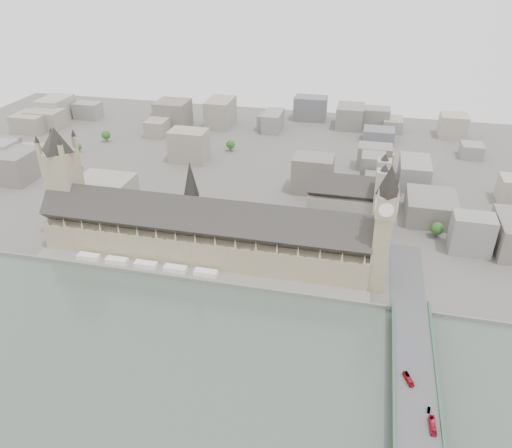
% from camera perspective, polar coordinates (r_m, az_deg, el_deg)
% --- Properties ---
extents(ground, '(900.00, 900.00, 0.00)m').
position_cam_1_polar(ground, '(399.73, -6.79, -5.28)').
color(ground, '#595651').
rests_on(ground, ground).
extents(embankment_wall, '(600.00, 1.50, 3.00)m').
position_cam_1_polar(embankment_wall, '(387.45, -7.53, -6.32)').
color(embankment_wall, slate).
rests_on(embankment_wall, ground).
extents(river_terrace, '(270.00, 15.00, 2.00)m').
position_cam_1_polar(river_terrace, '(393.43, -7.15, -5.76)').
color(river_terrace, slate).
rests_on(river_terrace, ground).
extents(terrace_tents, '(118.00, 7.00, 4.00)m').
position_cam_1_polar(terrace_tents, '(406.13, -12.50, -4.54)').
color(terrace_tents, white).
rests_on(terrace_tents, river_terrace).
extents(palace_of_westminster, '(265.00, 40.73, 55.44)m').
position_cam_1_polar(palace_of_westminster, '(403.16, -6.06, -1.08)').
color(palace_of_westminster, gray).
rests_on(palace_of_westminster, ground).
extents(elizabeth_tower, '(17.00, 17.00, 107.50)m').
position_cam_1_polar(elizabeth_tower, '(357.55, 14.44, 0.37)').
color(elizabeth_tower, gray).
rests_on(elizabeth_tower, ground).
extents(victoria_tower, '(30.00, 30.00, 100.00)m').
position_cam_1_polar(victoria_tower, '(445.76, -21.11, 4.81)').
color(victoria_tower, gray).
rests_on(victoria_tower, ground).
extents(central_tower, '(13.00, 13.00, 48.00)m').
position_cam_1_polar(central_tower, '(395.13, -7.42, 3.95)').
color(central_tower, tan).
rests_on(central_tower, ground).
extents(westminster_bridge, '(25.00, 325.00, 10.25)m').
position_cam_1_polar(westminster_bridge, '(314.28, 17.60, -17.05)').
color(westminster_bridge, '#474749').
rests_on(westminster_bridge, ground).
extents(bridge_parapets, '(25.00, 235.00, 1.15)m').
position_cam_1_polar(bridge_parapets, '(280.55, 18.18, -22.73)').
color(bridge_parapets, '#315A40').
rests_on(bridge_parapets, westminster_bridge).
extents(westminster_abbey, '(68.00, 36.00, 64.00)m').
position_cam_1_polar(westminster_abbey, '(449.64, 10.59, 2.31)').
color(westminster_abbey, gray).
rests_on(westminster_abbey, ground).
extents(city_skyline_inland, '(720.00, 360.00, 38.00)m').
position_cam_1_polar(city_skyline_inland, '(601.78, 0.83, 9.25)').
color(city_skyline_inland, gray).
rests_on(city_skyline_inland, ground).
extents(park_trees, '(110.00, 30.00, 15.00)m').
position_cam_1_polar(park_trees, '(446.57, -5.55, -0.06)').
color(park_trees, '#254E1B').
rests_on(park_trees, ground).
extents(red_bus_north, '(6.27, 10.90, 2.99)m').
position_cam_1_polar(red_bus_north, '(306.79, 17.02, -16.57)').
color(red_bus_north, '#A2121D').
rests_on(red_bus_north, westminster_bridge).
extents(red_bus_south, '(3.30, 11.87, 3.27)m').
position_cam_1_polar(red_bus_south, '(288.26, 19.53, -20.87)').
color(red_bus_south, '#A61428').
rests_on(red_bus_south, westminster_bridge).
extents(car_silver, '(2.05, 4.33, 1.37)m').
position_cam_1_polar(car_silver, '(295.71, 19.15, -19.43)').
color(car_silver, gray).
rests_on(car_silver, westminster_bridge).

